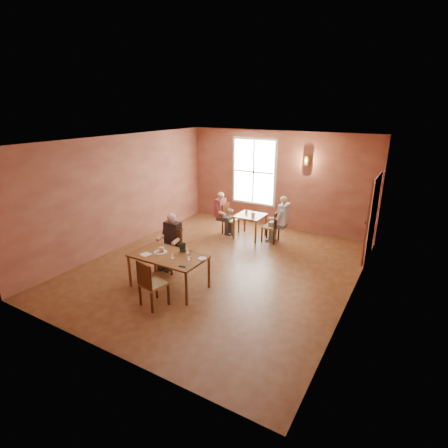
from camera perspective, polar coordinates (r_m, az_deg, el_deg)
The scene contains 30 objects.
ground at distance 8.49m, azimuth -0.69°, elevation -7.10°, with size 6.00×7.00×0.01m, color brown.
wall_back at distance 11.01m, azimuth 8.75°, elevation 7.06°, with size 6.00×0.04×3.00m, color brown.
wall_front at distance 5.44m, azimuth -20.16°, elevation -6.47°, with size 6.00×0.04×3.00m, color brown.
wall_left at distance 9.78m, azimuth -16.04°, elevation 5.05°, with size 0.04×7.00×3.00m, color brown.
wall_right at distance 6.97m, azimuth 20.95°, elevation -1.00°, with size 0.04×7.00×3.00m, color brown.
ceiling at distance 7.66m, azimuth -0.78°, elevation 13.50°, with size 6.00×7.00×0.04m, color white.
window at distance 11.23m, azimuth 4.88°, elevation 8.49°, with size 1.36×0.10×1.96m, color white.
door at distance 9.29m, azimuth 22.80°, elevation 0.67°, with size 0.12×1.04×2.10m, color maroon.
wall_sconce at distance 10.50m, azimuth 13.37°, elevation 10.09°, with size 0.16×0.16×0.28m, color brown.
main_table at distance 7.58m, azimuth -8.96°, elevation -7.61°, with size 1.58×0.89×0.74m, color brown, non-canonical shape.
chair_diner_main at distance 8.27m, azimuth -8.89°, elevation -4.31°, with size 0.44×0.44×0.99m, color maroon, non-canonical shape.
diner_main at distance 8.19m, azimuth -9.07°, elevation -3.44°, with size 0.51×0.51×1.28m, color #3B251B, non-canonical shape.
chair_empty at distance 6.92m, azimuth -11.46°, elevation -9.42°, with size 0.43×0.43×0.97m, color #5D2B16, non-canonical shape.
plate_food at distance 7.56m, azimuth -10.32°, elevation -4.50°, with size 0.28×0.28×0.04m, color silver.
sandwich at distance 7.54m, azimuth -10.14°, elevation -4.28°, with size 0.09×0.08×0.11m, color tan.
goblet_a at distance 7.19m, azimuth -5.71°, elevation -4.89°, with size 0.08×0.08×0.19m, color silver, non-canonical shape.
goblet_b at distance 6.94m, azimuth -5.57°, elevation -5.72°, with size 0.08×0.08×0.20m, color white, non-canonical shape.
goblet_c at distance 7.05m, azimuth -8.24°, elevation -5.46°, with size 0.08×0.08×0.19m, color white, non-canonical shape.
menu_stand at distance 7.49m, azimuth -6.77°, elevation -3.83°, with size 0.13×0.06×0.21m, color #1E3125.
knife at distance 7.27m, azimuth -10.88°, elevation -5.68°, with size 0.20×0.02×0.00m, color silver.
napkin at distance 7.55m, azimuth -12.65°, elevation -4.84°, with size 0.19×0.19×0.01m, color white.
side_plate at distance 7.17m, azimuth -3.53°, elevation -5.64°, with size 0.18×0.18×0.01m, color white.
sunglasses at distance 6.87m, azimuth -6.84°, elevation -6.90°, with size 0.14×0.04×0.02m, color black.
second_table at distance 10.26m, azimuth 4.27°, elevation -0.35°, with size 0.78×0.78×0.69m, color brown, non-canonical shape.
chair_diner_white at distance 9.98m, azimuth 7.64°, elevation -0.35°, with size 0.40×0.40×0.91m, color #482918, non-canonical shape.
diner_white at distance 9.90m, azimuth 7.84°, elevation 0.70°, with size 0.52×0.52×1.31m, color silver, non-canonical shape.
chair_diner_maroon at distance 10.51m, azimuth 1.10°, elevation 0.79°, with size 0.40×0.40×0.90m, color brown, non-canonical shape.
diner_maroon at distance 10.48m, azimuth 0.97°, elevation 1.67°, with size 0.49×0.49×1.23m, color #590F0F, non-canonical shape.
cup_a at distance 10.03m, azimuth 4.78°, elevation 1.53°, with size 0.12×0.12×0.10m, color silver.
cup_b at distance 10.30m, azimuth 3.68°, elevation 2.03°, with size 0.10×0.10×0.10m, color white.
Camera 1 is at (3.93, -6.54, 3.73)m, focal length 28.00 mm.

